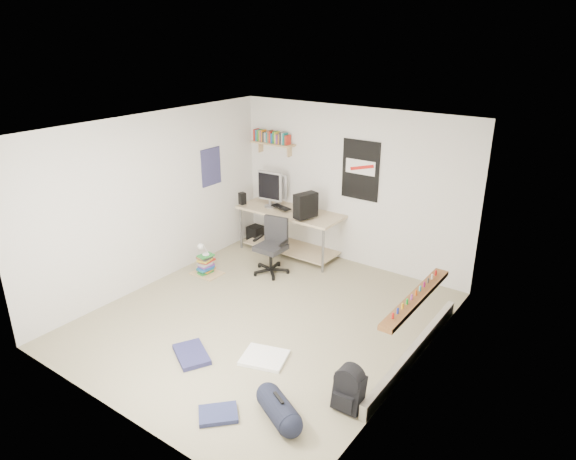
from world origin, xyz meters
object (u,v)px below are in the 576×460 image
Objects in this scene: office_chair at (271,244)px; book_stack at (207,265)px; desk at (291,233)px; backpack at (349,392)px; duffel_bag at (279,408)px.

office_chair is 1.05m from book_stack.
backpack is at bearing -57.58° from desk.
office_chair is (0.18, -0.80, 0.12)m from desk.
office_chair is at bearing -88.91° from desk.
backpack is at bearing -22.85° from book_stack.
backpack is 3.57m from book_stack.
backpack is 0.79× the size of duffel_bag.
desk is at bearing 150.30° from duffel_bag.
backpack is (2.50, -2.00, -0.29)m from office_chair.
duffel_bag is 1.24× the size of book_stack.
desk is 4.01m from duffel_bag.
office_chair is 2.29× the size of backpack.
office_chair reaches higher than backpack.
office_chair is 3.22m from backpack.
desk is 2.02× the size of office_chair.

